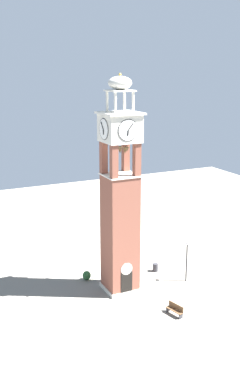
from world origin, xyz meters
name	(u,v)px	position (x,y,z in m)	size (l,w,h in m)	color
ground	(120,289)	(0.00, 0.00, 0.00)	(80.00, 80.00, 0.00)	gray
clock_tower	(120,205)	(0.00, 0.00, 7.99)	(3.27, 3.27, 19.15)	brown
park_bench	(175,309)	(2.07, -6.03, 0.48)	(0.81, 1.66, 0.95)	brown
lamp_post	(187,254)	(6.37, -1.19, 2.77)	(0.36, 0.36, 4.01)	black
trash_bin	(155,267)	(4.82, 1.92, 0.40)	(0.52, 0.52, 0.80)	#2D2D33
shrub_near_entry	(87,275)	(-2.03, 3.09, 0.45)	(0.78, 0.78, 0.89)	#28562D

